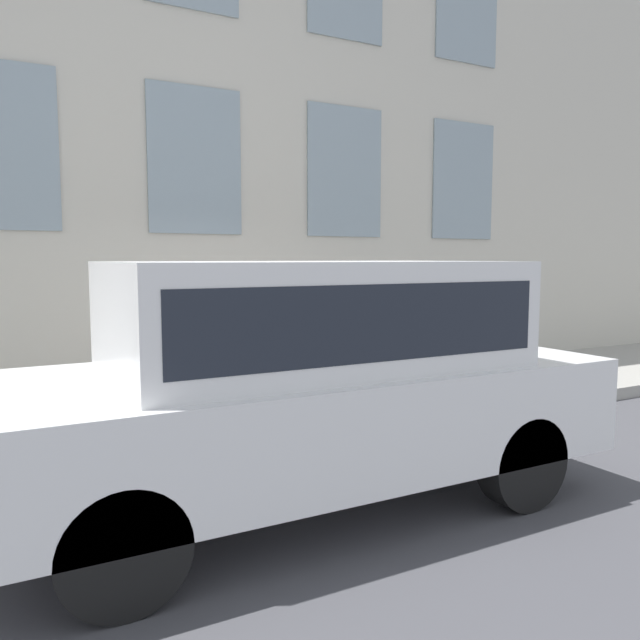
% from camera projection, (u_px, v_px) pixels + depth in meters
% --- Properties ---
extents(ground_plane, '(80.00, 80.00, 0.00)m').
position_uv_depth(ground_plane, '(287.00, 456.00, 6.00)').
color(ground_plane, '#47474C').
extents(sidewalk, '(2.70, 60.00, 0.16)m').
position_uv_depth(sidewalk, '(236.00, 417.00, 7.17)').
color(sidewalk, '#9E9B93').
rests_on(sidewalk, ground_plane).
extents(building_facade, '(0.33, 40.00, 8.53)m').
position_uv_depth(building_facade, '(190.00, 75.00, 8.07)').
color(building_facade, beige).
rests_on(building_facade, ground_plane).
extents(fire_hydrant, '(0.33, 0.45, 0.85)m').
position_uv_depth(fire_hydrant, '(306.00, 383.00, 6.54)').
color(fire_hydrant, red).
rests_on(fire_hydrant, sidewalk).
extents(person, '(0.35, 0.23, 1.44)m').
position_uv_depth(person, '(332.00, 333.00, 7.29)').
color(person, '#726651').
rests_on(person, sidewalk).
extents(parked_truck_white_near, '(1.87, 4.76, 1.88)m').
position_uv_depth(parked_truck_white_near, '(307.00, 370.00, 4.69)').
color(parked_truck_white_near, black).
rests_on(parked_truck_white_near, ground_plane).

